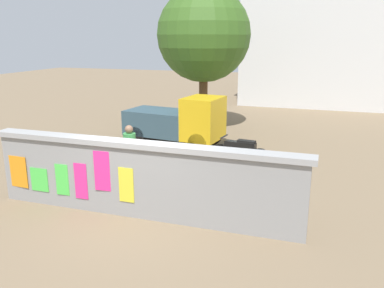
% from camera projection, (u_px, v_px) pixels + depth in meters
% --- Properties ---
extents(ground, '(60.00, 60.00, 0.00)m').
position_uv_depth(ground, '(226.00, 135.00, 16.28)').
color(ground, '#7A664C').
extents(poster_wall, '(7.35, 0.42, 1.72)m').
position_uv_depth(poster_wall, '(140.00, 179.00, 8.72)').
color(poster_wall, gray).
rests_on(poster_wall, ground).
extents(auto_rickshaw_truck, '(3.76, 1.95, 1.85)m').
position_uv_depth(auto_rickshaw_truck, '(179.00, 121.00, 14.60)').
color(auto_rickshaw_truck, black).
rests_on(auto_rickshaw_truck, ground).
extents(motorcycle, '(1.90, 0.56, 0.87)m').
position_uv_depth(motorcycle, '(241.00, 151.00, 12.43)').
color(motorcycle, black).
rests_on(motorcycle, ground).
extents(bicycle_near, '(1.71, 0.44, 0.95)m').
position_uv_depth(bicycle_near, '(237.00, 175.00, 10.49)').
color(bicycle_near, black).
rests_on(bicycle_near, ground).
extents(bicycle_far, '(1.71, 0.44, 0.95)m').
position_uv_depth(bicycle_far, '(82.00, 165.00, 11.38)').
color(bicycle_far, black).
rests_on(bicycle_far, ground).
extents(person_walking, '(0.48, 0.48, 1.62)m').
position_uv_depth(person_walking, '(130.00, 148.00, 10.76)').
color(person_walking, purple).
rests_on(person_walking, ground).
extents(tree_roadside, '(3.97, 3.97, 5.97)m').
position_uv_depth(tree_roadside, '(204.00, 35.00, 16.74)').
color(tree_roadside, brown).
rests_on(tree_roadside, ground).
extents(building_background, '(10.08, 5.50, 8.18)m').
position_uv_depth(building_background, '(331.00, 33.00, 23.24)').
color(building_background, silver).
rests_on(building_background, ground).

